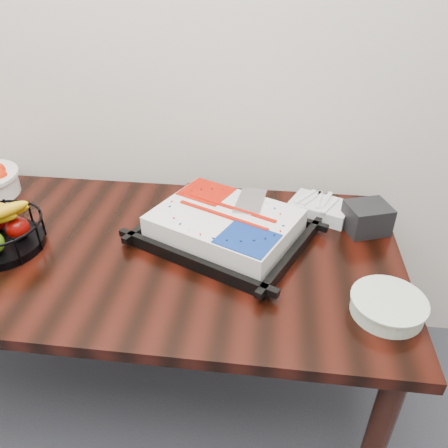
# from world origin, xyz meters

# --- Properties ---
(table) EXTENTS (1.80, 0.90, 0.75)m
(table) POSITION_xyz_m (0.00, 2.00, 0.66)
(table) COLOR black
(table) RESTS_ON ground
(cake_tray) EXTENTS (0.65, 0.59, 0.11)m
(cake_tray) POSITION_xyz_m (0.31, 2.08, 0.80)
(cake_tray) COLOR black
(cake_tray) RESTS_ON table
(plate_stack) EXTENTS (0.21, 0.21, 0.05)m
(plate_stack) POSITION_xyz_m (0.80, 1.78, 0.78)
(plate_stack) COLOR white
(plate_stack) RESTS_ON table
(fork_bag) EXTENTS (0.25, 0.21, 0.06)m
(fork_bag) POSITION_xyz_m (0.64, 2.28, 0.78)
(fork_bag) COLOR silver
(fork_bag) RESTS_ON table
(napkin_box) EXTENTS (0.18, 0.16, 0.10)m
(napkin_box) POSITION_xyz_m (0.80, 2.19, 0.80)
(napkin_box) COLOR black
(napkin_box) RESTS_ON table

